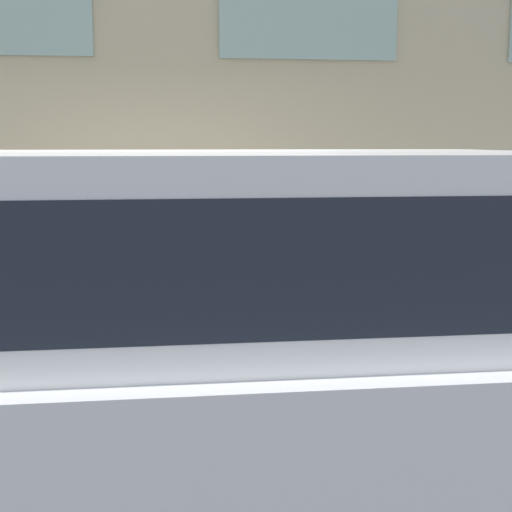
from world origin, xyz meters
TOP-DOWN VIEW (x-y plane):
  - ground_plane at (0.00, 0.00)m, footprint 80.00×80.00m
  - sidewalk at (1.19, 0.00)m, footprint 2.38×60.00m
  - fire_hydrant at (0.37, -0.38)m, footprint 0.28×0.41m
  - person at (0.88, -1.00)m, footprint 0.37×0.24m
  - parked_truck_white_near at (-1.47, -0.14)m, footprint 1.88×4.69m

SIDE VIEW (x-z plane):
  - ground_plane at x=0.00m, z-range 0.00..0.00m
  - sidewalk at x=1.19m, z-range 0.00..0.15m
  - fire_hydrant at x=0.37m, z-range 0.16..1.00m
  - parked_truck_white_near at x=-1.47m, z-range 0.14..1.92m
  - person at x=0.88m, z-range 0.30..1.82m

